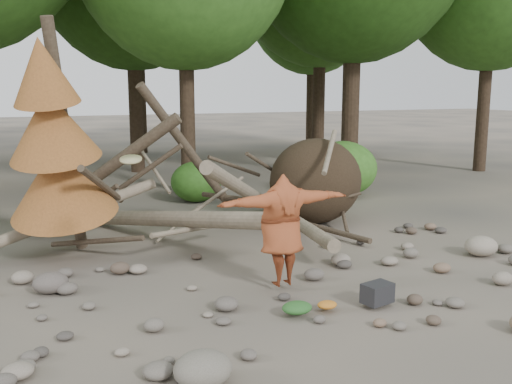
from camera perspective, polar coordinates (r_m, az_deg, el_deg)
name	(u,v)px	position (r m, az deg, el deg)	size (l,w,h in m)	color
ground	(302,301)	(8.66, 4.63, -10.78)	(120.00, 120.00, 0.00)	#514C44
deadfall_pile	(294,185)	(12.95, 3.87, 0.73)	(8.55, 5.24, 3.30)	#332619
dead_conifer	(55,146)	(10.57, -19.43, 4.32)	(2.06, 2.16, 4.35)	#4C3F30
bush_mid	(196,182)	(15.83, -5.99, 1.03)	(1.40, 1.40, 1.12)	#32681E
bush_right	(342,168)	(16.80, 8.64, 2.34)	(2.00, 2.00, 1.60)	#3E7B26
frisbee_thrower	(282,230)	(8.83, 2.58, -3.80)	(3.55, 0.59, 2.16)	#954121
backpack	(377,297)	(8.55, 12.02, -10.23)	(0.43, 0.29, 0.29)	black
cloth_green	(297,311)	(8.06, 4.12, -11.80)	(0.43, 0.36, 0.16)	#285B24
cloth_orange	(327,308)	(8.28, 7.12, -11.45)	(0.29, 0.24, 0.10)	#BC6E20
boulder_front_left	(203,369)	(6.34, -5.34, -17.21)	(0.63, 0.57, 0.38)	slate
boulder_mid_right	(481,246)	(11.57, 21.58, -5.04)	(0.63, 0.56, 0.38)	gray
boulder_mid_left	(51,283)	(9.43, -19.85, -8.53)	(0.54, 0.49, 0.32)	#5F5650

